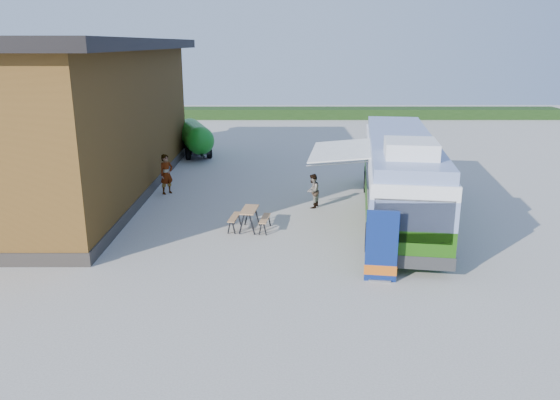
{
  "coord_description": "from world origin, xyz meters",
  "views": [
    {
      "loc": [
        -0.07,
        -17.12,
        7.29
      ],
      "look_at": [
        -0.04,
        3.3,
        1.4
      ],
      "focal_mm": 35.0,
      "sensor_mm": 36.0,
      "label": 1
    }
  ],
  "objects_px": {
    "picnic_table": "(249,214)",
    "person_b": "(313,191)",
    "bus": "(400,174)",
    "banner": "(381,253)",
    "person_a": "(166,174)",
    "slurry_tanker": "(195,137)"
  },
  "relations": [
    {
      "from": "person_a",
      "to": "picnic_table",
      "type": "bearing_deg",
      "value": -97.83
    },
    {
      "from": "bus",
      "to": "banner",
      "type": "xyz_separation_m",
      "value": [
        -1.93,
        -6.67,
        -0.98
      ]
    },
    {
      "from": "bus",
      "to": "slurry_tanker",
      "type": "height_order",
      "value": "bus"
    },
    {
      "from": "bus",
      "to": "banner",
      "type": "height_order",
      "value": "bus"
    },
    {
      "from": "person_b",
      "to": "slurry_tanker",
      "type": "xyz_separation_m",
      "value": [
        -7.16,
        12.07,
        0.5
      ]
    },
    {
      "from": "person_a",
      "to": "person_b",
      "type": "distance_m",
      "value": 7.56
    },
    {
      "from": "person_a",
      "to": "bus",
      "type": "bearing_deg",
      "value": -66.21
    },
    {
      "from": "bus",
      "to": "person_a",
      "type": "relative_size",
      "value": 6.73
    },
    {
      "from": "picnic_table",
      "to": "person_b",
      "type": "distance_m",
      "value": 4.14
    },
    {
      "from": "person_a",
      "to": "banner",
      "type": "bearing_deg",
      "value": -96.49
    },
    {
      "from": "bus",
      "to": "picnic_table",
      "type": "xyz_separation_m",
      "value": [
        -6.33,
        -1.68,
        -1.29
      ]
    },
    {
      "from": "person_a",
      "to": "person_b",
      "type": "bearing_deg",
      "value": -65.22
    },
    {
      "from": "bus",
      "to": "person_a",
      "type": "distance_m",
      "value": 11.47
    },
    {
      "from": "banner",
      "to": "picnic_table",
      "type": "distance_m",
      "value": 6.66
    },
    {
      "from": "person_a",
      "to": "person_b",
      "type": "height_order",
      "value": "person_a"
    },
    {
      "from": "picnic_table",
      "to": "person_b",
      "type": "height_order",
      "value": "person_b"
    },
    {
      "from": "person_b",
      "to": "bus",
      "type": "bearing_deg",
      "value": 89.22
    },
    {
      "from": "banner",
      "to": "person_b",
      "type": "relative_size",
      "value": 1.5
    },
    {
      "from": "bus",
      "to": "person_b",
      "type": "bearing_deg",
      "value": 166.52
    },
    {
      "from": "person_b",
      "to": "person_a",
      "type": "bearing_deg",
      "value": -87.86
    },
    {
      "from": "banner",
      "to": "person_a",
      "type": "distance_m",
      "value": 13.74
    },
    {
      "from": "bus",
      "to": "banner",
      "type": "bearing_deg",
      "value": -97.93
    }
  ]
}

